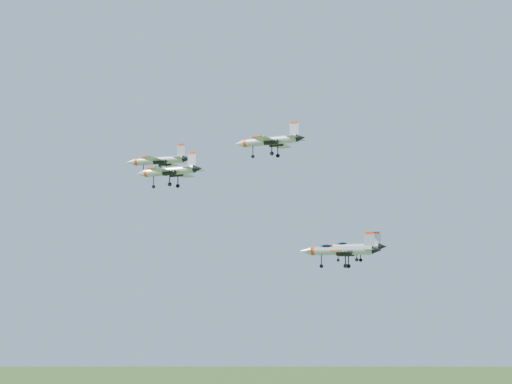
% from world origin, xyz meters
% --- Properties ---
extents(jet_lead, '(13.16, 10.85, 3.52)m').
position_xyz_m(jet_lead, '(-27.69, 11.23, 142.74)').
color(jet_lead, '#ADB3BA').
extents(jet_left_high, '(12.50, 10.35, 3.34)m').
position_xyz_m(jet_left_high, '(-2.74, 2.59, 142.96)').
color(jet_left_high, '#ADB3BA').
extents(jet_right_high, '(10.92, 9.08, 2.92)m').
position_xyz_m(jet_right_high, '(-10.52, -15.71, 135.95)').
color(jet_right_high, '#ADB3BA').
extents(jet_left_low, '(11.14, 9.21, 2.98)m').
position_xyz_m(jet_left_low, '(8.52, 10.79, 126.30)').
color(jet_left_low, '#ADB3BA').
extents(jet_right_low, '(11.38, 9.40, 3.04)m').
position_xyz_m(jet_right_low, '(11.21, -7.09, 125.06)').
color(jet_right_low, '#ADB3BA').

